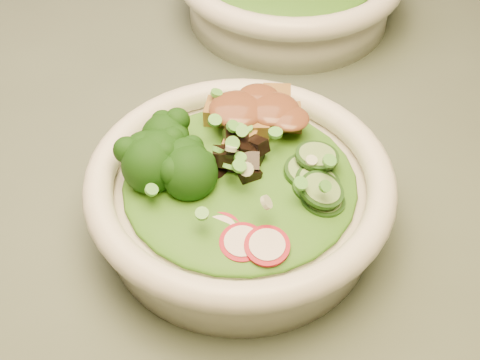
# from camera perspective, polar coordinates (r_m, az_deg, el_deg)

# --- Properties ---
(dining_table) EXTENTS (1.20, 0.80, 0.75)m
(dining_table) POSITION_cam_1_polar(r_m,az_deg,el_deg) (0.69, 10.57, -7.05)
(dining_table) COLOR black
(dining_table) RESTS_ON ground
(salad_bowl) EXTENTS (0.25, 0.25, 0.07)m
(salad_bowl) POSITION_cam_1_polar(r_m,az_deg,el_deg) (0.54, 0.00, -1.39)
(salad_bowl) COLOR white
(salad_bowl) RESTS_ON dining_table
(lettuce_bed) EXTENTS (0.19, 0.19, 0.02)m
(lettuce_bed) POSITION_cam_1_polar(r_m,az_deg,el_deg) (0.52, -0.00, 0.08)
(lettuce_bed) COLOR #2B6415
(lettuce_bed) RESTS_ON salad_bowl
(broccoli_florets) EXTENTS (0.08, 0.08, 0.04)m
(broccoli_florets) POSITION_cam_1_polar(r_m,az_deg,el_deg) (0.52, -6.22, 1.68)
(broccoli_florets) COLOR black
(broccoli_florets) RESTS_ON salad_bowl
(radish_slices) EXTENTS (0.10, 0.05, 0.02)m
(radish_slices) POSITION_cam_1_polar(r_m,az_deg,el_deg) (0.48, -0.80, -4.80)
(radish_slices) COLOR maroon
(radish_slices) RESTS_ON salad_bowl
(cucumber_slices) EXTENTS (0.07, 0.07, 0.03)m
(cucumber_slices) POSITION_cam_1_polar(r_m,az_deg,el_deg) (0.51, 6.54, 0.06)
(cucumber_slices) COLOR #81AD60
(cucumber_slices) RESTS_ON salad_bowl
(mushroom_heap) EXTENTS (0.07, 0.07, 0.04)m
(mushroom_heap) POSITION_cam_1_polar(r_m,az_deg,el_deg) (0.52, 0.19, 1.87)
(mushroom_heap) COLOR black
(mushroom_heap) RESTS_ON salad_bowl
(tofu_cubes) EXTENTS (0.09, 0.07, 0.03)m
(tofu_cubes) POSITION_cam_1_polar(r_m,az_deg,el_deg) (0.56, 1.07, 4.98)
(tofu_cubes) COLOR olive
(tofu_cubes) RESTS_ON salad_bowl
(peanut_sauce) EXTENTS (0.06, 0.05, 0.01)m
(peanut_sauce) POSITION_cam_1_polar(r_m,az_deg,el_deg) (0.55, 1.09, 5.91)
(peanut_sauce) COLOR brown
(peanut_sauce) RESTS_ON tofu_cubes
(scallion_garnish) EXTENTS (0.17, 0.17, 0.02)m
(scallion_garnish) POSITION_cam_1_polar(r_m,az_deg,el_deg) (0.51, -0.00, 1.75)
(scallion_garnish) COLOR #53AD3D
(scallion_garnish) RESTS_ON salad_bowl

